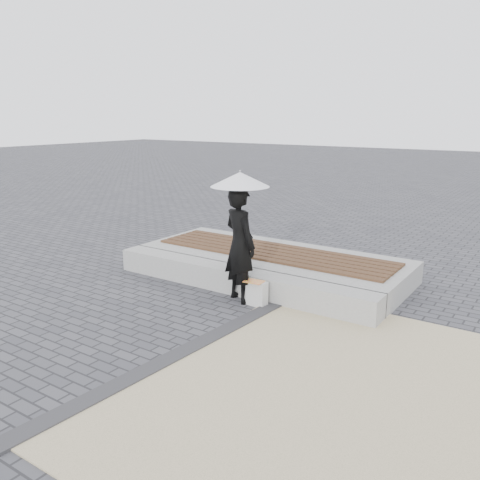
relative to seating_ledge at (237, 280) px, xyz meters
The scene contains 11 objects.
ground 1.61m from the seating_ledge, 90.00° to the right, with size 80.00×80.00×0.00m, color #47474C.
terrazzo_zone 3.83m from the seating_ledge, 33.27° to the right, with size 5.00×5.00×0.02m, color #CCB891.
edging_band 2.24m from the seating_ledge, 70.35° to the right, with size 0.25×5.20×0.04m, color #323235.
seating_ledge is the anchor object (origin of this frame).
timber_platform 1.20m from the seating_ledge, 90.00° to the left, with size 5.00×2.00×0.40m, color #AAABA5.
timber_decking 1.22m from the seating_ledge, 90.00° to the left, with size 4.60×1.20×0.04m, color #523022, non-canonical shape.
woman 0.84m from the seating_ledge, 48.48° to the right, with size 0.68×0.44×1.86m, color black.
parasol 1.80m from the seating_ledge, 48.48° to the right, with size 0.92×0.92×1.17m.
handbag 0.34m from the seating_ledge, 92.50° to the left, with size 0.34×0.12×0.24m, color black.
canvas_tote 0.71m from the seating_ledge, 30.90° to the right, with size 0.38×0.16×0.40m, color #B9B9B5.
magazine 0.76m from the seating_ledge, 34.25° to the right, with size 0.29×0.22×0.01m, color #F02E3A.
Camera 1 is at (4.59, -5.10, 2.92)m, focal length 37.79 mm.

